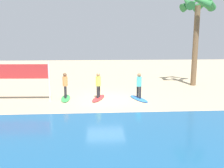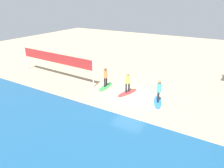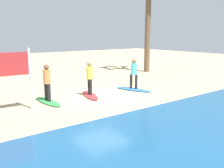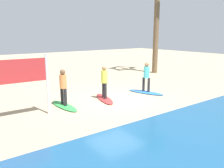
{
  "view_description": "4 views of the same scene",
  "coord_description": "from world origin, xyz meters",
  "views": [
    {
      "loc": [
        0.57,
        15.14,
        3.87
      ],
      "look_at": [
        -0.36,
        1.02,
        1.23
      ],
      "focal_mm": 38.62,
      "sensor_mm": 36.0,
      "label": 1
    },
    {
      "loc": [
        -5.84,
        12.87,
        6.96
      ],
      "look_at": [
        1.04,
        1.16,
        1.19
      ],
      "focal_mm": 31.91,
      "sensor_mm": 36.0,
      "label": 2
    },
    {
      "loc": [
        6.9,
        10.14,
        3.05
      ],
      "look_at": [
        0.04,
        0.99,
        0.77
      ],
      "focal_mm": 40.46,
      "sensor_mm": 36.0,
      "label": 3
    },
    {
      "loc": [
        6.83,
        9.06,
        3.29
      ],
      "look_at": [
        0.13,
        -0.06,
        0.8
      ],
      "focal_mm": 37.12,
      "sensor_mm": 36.0,
      "label": 4
    }
  ],
  "objects": [
    {
      "name": "surfboard_red",
      "position": [
        0.45,
        -0.28,
        0.04
      ],
      "size": [
        1.15,
        2.17,
        0.09
      ],
      "primitive_type": "ellipsoid",
      "rotation": [
        0.0,
        0.0,
        1.28
      ],
      "color": "red",
      "rests_on": "ground"
    },
    {
      "name": "ground_plane",
      "position": [
        0.0,
        0.0,
        0.0
      ],
      "size": [
        60.0,
        60.0,
        0.0
      ],
      "primitive_type": "plane",
      "color": "tan"
    },
    {
      "name": "surfboard_green",
      "position": [
        2.6,
        -0.41,
        0.04
      ],
      "size": [
        0.67,
        2.13,
        0.09
      ],
      "primitive_type": "ellipsoid",
      "rotation": [
        0.0,
        0.0,
        1.63
      ],
      "color": "green",
      "rests_on": "ground"
    },
    {
      "name": "surfer_blue",
      "position": [
        -2.17,
        0.02,
        1.04
      ],
      "size": [
        0.32,
        0.44,
        1.64
      ],
      "color": "#232328",
      "rests_on": "surfboard_blue"
    },
    {
      "name": "surfboard_blue",
      "position": [
        -2.17,
        0.02,
        0.04
      ],
      "size": [
        1.22,
        2.17,
        0.09
      ],
      "primitive_type": "ellipsoid",
      "rotation": [
        0.0,
        0.0,
        1.9
      ],
      "color": "blue",
      "rests_on": "ground"
    },
    {
      "name": "surfer_green",
      "position": [
        2.6,
        -0.41,
        1.04
      ],
      "size": [
        0.32,
        0.46,
        1.64
      ],
      "color": "#232328",
      "rests_on": "surfboard_green"
    },
    {
      "name": "surfer_red",
      "position": [
        0.45,
        -0.28,
        1.04
      ],
      "size": [
        0.32,
        0.45,
        1.64
      ],
      "color": "#232328",
      "rests_on": "surfboard_red"
    }
  ]
}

